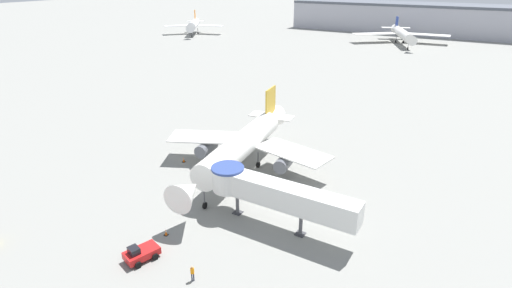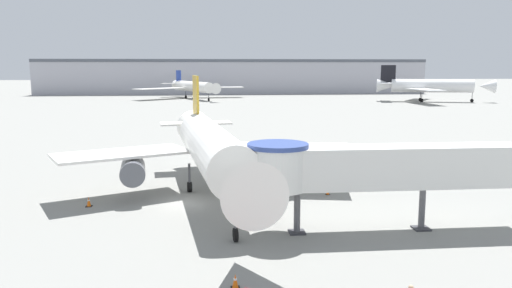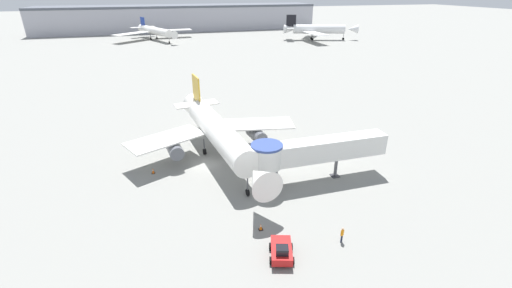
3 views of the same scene
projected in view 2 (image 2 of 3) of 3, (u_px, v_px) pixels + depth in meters
ground_plane at (182, 203)px, 41.48m from camera, size 800.00×800.00×0.00m
main_airplane at (211, 148)px, 42.87m from camera, size 27.00×32.16×10.29m
jet_bridge at (367, 167)px, 33.75m from camera, size 18.94×4.10×6.21m
traffic_cone_starboard_wing at (328, 191)px, 44.14m from camera, size 0.38×0.38×0.64m
traffic_cone_port_wing at (89, 202)px, 40.39m from camera, size 0.50×0.50×0.82m
traffic_cone_near_nose at (235, 281)px, 25.47m from camera, size 0.47×0.47×0.78m
background_jet_blue_tail at (192, 86)px, 174.80m from camera, size 38.55×36.98×9.88m
background_jet_black_tail at (429, 86)px, 160.28m from camera, size 35.85×35.93×11.72m
terminal_building at (233, 76)px, 213.78m from camera, size 159.70×25.10×14.23m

